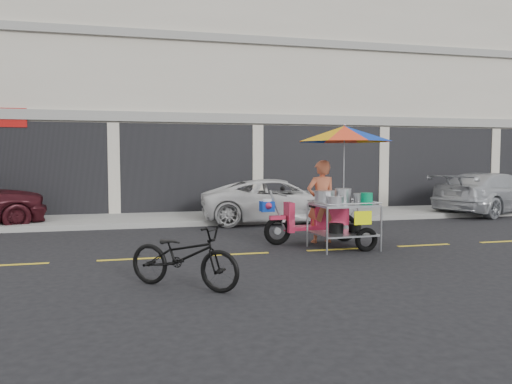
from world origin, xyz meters
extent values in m
plane|color=black|center=(0.00, 0.00, 0.00)|extent=(90.00, 90.00, 0.00)
cube|color=gray|center=(0.00, 5.50, 0.07)|extent=(45.00, 3.00, 0.15)
cube|color=beige|center=(0.00, 10.50, 4.00)|extent=(36.00, 8.00, 8.00)
cube|color=black|center=(0.00, 6.47, 1.45)|extent=(35.28, 0.06, 2.90)
cube|color=gray|center=(0.00, 6.45, 3.10)|extent=(36.00, 0.12, 0.30)
cube|color=gray|center=(0.00, 6.45, 5.60)|extent=(36.00, 0.12, 0.25)
cube|color=gold|center=(0.00, 0.00, 0.00)|extent=(42.00, 0.10, 0.01)
imported|color=silver|center=(0.11, 4.36, 0.62)|extent=(4.62, 2.46, 1.24)
imported|color=silver|center=(7.50, 4.70, 0.68)|extent=(5.07, 3.44, 1.36)
imported|color=black|center=(-3.26, -2.24, 0.46)|extent=(1.77, 1.57, 0.93)
torus|color=black|center=(-0.98, 0.81, 0.30)|extent=(0.61, 0.15, 0.60)
torus|color=black|center=(0.61, 0.90, 0.30)|extent=(0.61, 0.15, 0.60)
cylinder|color=#9EA0A5|center=(-0.98, 0.81, 0.30)|extent=(0.15, 0.07, 0.15)
cylinder|color=#9EA0A5|center=(0.61, 0.90, 0.30)|extent=(0.15, 0.07, 0.15)
cube|color=#C52445|center=(-0.98, 0.81, 0.58)|extent=(0.35, 0.15, 0.08)
cylinder|color=#9EA0A5|center=(-0.98, 0.81, 0.74)|extent=(0.39, 0.08, 0.86)
cube|color=#C52445|center=(-0.72, 0.83, 0.58)|extent=(0.15, 0.37, 0.64)
cube|color=#C52445|center=(-0.24, 0.86, 0.34)|extent=(0.86, 0.35, 0.08)
cube|color=#C52445|center=(0.24, 0.88, 0.58)|extent=(0.81, 0.32, 0.42)
cube|color=black|center=(0.13, 0.88, 0.83)|extent=(0.70, 0.29, 0.11)
cylinder|color=#9EA0A5|center=(-0.85, 0.82, 1.06)|extent=(0.07, 0.58, 0.04)
sphere|color=black|center=(-0.80, 1.04, 1.19)|extent=(0.11, 0.11, 0.11)
cylinder|color=white|center=(-0.85, 0.82, 0.51)|extent=(0.13, 0.13, 0.05)
cube|color=#062B94|center=(-1.21, 0.80, 0.83)|extent=(0.29, 0.25, 0.21)
cylinder|color=white|center=(-1.21, 0.80, 0.95)|extent=(0.18, 0.18, 0.05)
cone|color=#C52445|center=(-1.20, 0.62, 0.85)|extent=(0.20, 0.24, 0.19)
torus|color=black|center=(0.52, -0.32, 0.23)|extent=(0.49, 0.13, 0.49)
cylinder|color=#9EA0A5|center=(-0.37, -0.48, 0.45)|extent=(0.04, 0.04, 0.90)
cylinder|color=#9EA0A5|center=(-0.43, 0.47, 0.45)|extent=(0.04, 0.04, 0.90)
cylinder|color=#9EA0A5|center=(0.79, -0.41, 0.45)|extent=(0.04, 0.04, 0.90)
cylinder|color=#9EA0A5|center=(0.74, 0.54, 0.45)|extent=(0.04, 0.04, 0.90)
cube|color=#9EA0A5|center=(0.18, 0.03, 0.32)|extent=(1.22, 1.02, 0.03)
cube|color=#9EA0A5|center=(0.18, 0.03, 0.90)|extent=(1.22, 1.02, 0.04)
cylinder|color=#9EA0A5|center=(0.21, -0.45, 0.96)|extent=(1.17, 0.09, 0.03)
cylinder|color=#9EA0A5|center=(0.15, 0.51, 0.96)|extent=(1.17, 0.09, 0.03)
cylinder|color=#9EA0A5|center=(-0.40, 0.00, 0.96)|extent=(0.08, 0.95, 0.03)
cylinder|color=#9EA0A5|center=(0.76, 0.06, 0.96)|extent=(0.08, 0.95, 0.03)
cylinder|color=#9EA0A5|center=(0.15, 0.51, 0.32)|extent=(0.09, 0.80, 0.04)
cylinder|color=#9EA0A5|center=(0.15, 0.51, 0.85)|extent=(0.09, 0.80, 0.04)
cube|color=#F0FF01|center=(0.37, -0.47, 0.69)|extent=(0.37, 0.04, 0.27)
cylinder|color=#B7B7BC|center=(-0.15, 0.22, 1.04)|extent=(0.44, 0.44, 0.24)
cylinder|color=#B7B7BC|center=(0.27, 0.27, 1.06)|extent=(0.35, 0.35, 0.27)
cylinder|color=#B7B7BC|center=(0.58, 0.11, 1.01)|extent=(0.28, 0.28, 0.17)
cylinder|color=#B7B7BC|center=(-0.07, -0.18, 1.00)|extent=(0.32, 0.32, 0.15)
cylinder|color=#03824E|center=(0.57, -0.21, 1.04)|extent=(0.25, 0.25, 0.23)
cylinder|color=black|center=(0.02, 0.02, 0.43)|extent=(0.31, 0.31, 0.19)
cylinder|color=black|center=(0.45, 0.04, 0.42)|extent=(0.27, 0.27, 0.17)
cylinder|color=#9EA0A5|center=(0.23, 0.14, 1.70)|extent=(0.03, 0.03, 1.59)
sphere|color=#9EA0A5|center=(0.23, 0.14, 2.51)|extent=(0.06, 0.06, 0.06)
imported|color=#C76340|center=(0.03, 0.87, 0.90)|extent=(0.68, 0.47, 1.80)
camera|label=1|loc=(-3.93, -9.27, 1.86)|focal=35.00mm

